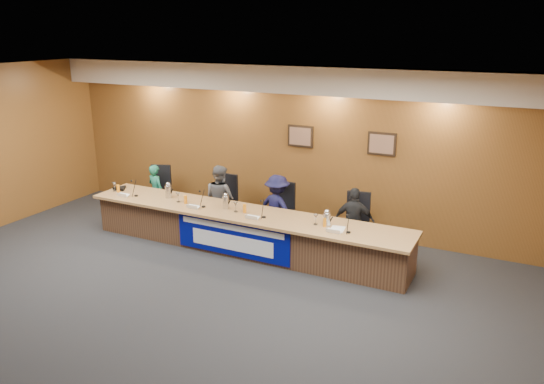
{
  "coord_description": "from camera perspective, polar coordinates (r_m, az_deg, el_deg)",
  "views": [
    {
      "loc": [
        4.39,
        -5.32,
        3.85
      ],
      "look_at": [
        0.46,
        2.62,
        1.1
      ],
      "focal_mm": 35.0,
      "sensor_mm": 36.0,
      "label": 1
    }
  ],
  "objects": [
    {
      "name": "banner_text_lower",
      "position": [
        9.22,
        -4.34,
        -5.46
      ],
      "size": [
        1.6,
        0.01,
        0.28
      ],
      "primitive_type": "cube",
      "color": "silver",
      "rests_on": "banner"
    },
    {
      "name": "juice_glass_d",
      "position": [
        8.68,
        5.71,
        -3.26
      ],
      "size": [
        0.06,
        0.06,
        0.15
      ],
      "primitive_type": "cylinder",
      "color": "orange",
      "rests_on": "dais_top"
    },
    {
      "name": "juice_glass_b",
      "position": [
        9.89,
        -9.28,
        -0.81
      ],
      "size": [
        0.06,
        0.06,
        0.15
      ],
      "primitive_type": "cylinder",
      "color": "orange",
      "rests_on": "dais_top"
    },
    {
      "name": "ceiling",
      "position": [
        6.93,
        -13.37,
        11.4
      ],
      "size": [
        10.0,
        8.0,
        0.04
      ],
      "primitive_type": "cube",
      "color": "silver",
      "rests_on": "wall_back"
    },
    {
      "name": "office_chair_a",
      "position": [
        11.45,
        -12.02,
        -0.28
      ],
      "size": [
        0.62,
        0.62,
        0.08
      ],
      "primitive_type": "cube",
      "rotation": [
        0.0,
        0.0,
        0.38
      ],
      "color": "black",
      "rests_on": "floor"
    },
    {
      "name": "panelist_b",
      "position": [
        10.44,
        -5.61,
        -0.64
      ],
      "size": [
        0.76,
        0.66,
        1.32
      ],
      "primitive_type": "imported",
      "rotation": [
        0.0,
        0.0,
        2.86
      ],
      "color": "#515257",
      "rests_on": "floor"
    },
    {
      "name": "microphone_b",
      "position": [
        9.66,
        -7.38,
        -1.57
      ],
      "size": [
        0.07,
        0.07,
        0.02
      ],
      "primitive_type": "cylinder",
      "color": "black",
      "rests_on": "dais_top"
    },
    {
      "name": "banner",
      "position": [
        9.2,
        -4.31,
        -4.97
      ],
      "size": [
        2.2,
        0.02,
        0.65
      ],
      "primitive_type": "cube",
      "color": "#010875",
      "rests_on": "dais_body"
    },
    {
      "name": "paper_stack",
      "position": [
        8.61,
        7.04,
        -3.98
      ],
      "size": [
        0.26,
        0.33,
        0.01
      ],
      "primitive_type": "cube",
      "rotation": [
        0.0,
        0.0,
        0.14
      ],
      "color": "white",
      "rests_on": "dais_top"
    },
    {
      "name": "microphone_d",
      "position": [
        8.49,
        8.21,
        -4.31
      ],
      "size": [
        0.07,
        0.07,
        0.02
      ],
      "primitive_type": "cylinder",
      "color": "black",
      "rests_on": "dais_top"
    },
    {
      "name": "carafe_right",
      "position": [
        8.71,
        5.91,
        -2.96
      ],
      "size": [
        0.13,
        0.13,
        0.22
      ],
      "primitive_type": "cylinder",
      "color": "silver",
      "rests_on": "dais_top"
    },
    {
      "name": "office_chair_c",
      "position": [
        10.01,
        0.81,
        -2.44
      ],
      "size": [
        0.5,
        0.5,
        0.08
      ],
      "primitive_type": "cube",
      "rotation": [
        0.0,
        0.0,
        -0.04
      ],
      "color": "black",
      "rests_on": "floor"
    },
    {
      "name": "water_glass_b",
      "position": [
        9.99,
        -10.05,
        -0.58
      ],
      "size": [
        0.08,
        0.08,
        0.18
      ],
      "primitive_type": "cylinder",
      "color": "silver",
      "rests_on": "dais_top"
    },
    {
      "name": "juice_glass_c",
      "position": [
        9.3,
        -2.96,
        -1.78
      ],
      "size": [
        0.06,
        0.06,
        0.15
      ],
      "primitive_type": "cylinder",
      "color": "orange",
      "rests_on": "dais_top"
    },
    {
      "name": "microphone_a",
      "position": [
        10.54,
        -14.41,
        -0.38
      ],
      "size": [
        0.07,
        0.07,
        0.02
      ],
      "primitive_type": "cylinder",
      "color": "black",
      "rests_on": "dais_top"
    },
    {
      "name": "office_chair_d",
      "position": [
        9.5,
        8.98,
        -3.76
      ],
      "size": [
        0.54,
        0.54,
        0.08
      ],
      "primitive_type": "cube",
      "rotation": [
        0.0,
        0.0,
        0.15
      ],
      "color": "black",
      "rests_on": "floor"
    },
    {
      "name": "juice_glass_a",
      "position": [
        10.87,
        -16.22,
        0.36
      ],
      "size": [
        0.06,
        0.06,
        0.15
      ],
      "primitive_type": "cylinder",
      "color": "orange",
      "rests_on": "dais_top"
    },
    {
      "name": "dais_top",
      "position": [
        9.37,
        -3.22,
        -2.27
      ],
      "size": [
        6.1,
        0.95,
        0.05
      ],
      "primitive_type": "cube",
      "color": "olive",
      "rests_on": "dais_body"
    },
    {
      "name": "wall_photo_left",
      "position": [
        10.31,
        3.08,
        6.02
      ],
      "size": [
        0.52,
        0.04,
        0.42
      ],
      "primitive_type": "cube",
      "color": "black",
      "rests_on": "wall_back"
    },
    {
      "name": "dais_body",
      "position": [
        9.55,
        -3.04,
        -4.3
      ],
      "size": [
        6.0,
        0.8,
        0.7
      ],
      "primitive_type": "cube",
      "color": "#4A301E",
      "rests_on": "floor"
    },
    {
      "name": "nameplate_c",
      "position": [
        8.97,
        -2.25,
        -2.71
      ],
      "size": [
        0.24,
        0.08,
        0.1
      ],
      "primitive_type": "cube",
      "rotation": [
        0.31,
        0.0,
        0.0
      ],
      "color": "white",
      "rests_on": "dais_top"
    },
    {
      "name": "soffit",
      "position": [
        10.12,
        0.55,
        12.13
      ],
      "size": [
        10.0,
        0.5,
        0.5
      ],
      "primitive_type": "cube",
      "color": "beige",
      "rests_on": "wall_back"
    },
    {
      "name": "water_glass_a",
      "position": [
        10.96,
        -16.59,
        0.55
      ],
      "size": [
        0.08,
        0.08,
        0.18
      ],
      "primitive_type": "cylinder",
      "color": "silver",
      "rests_on": "dais_top"
    },
    {
      "name": "speakerphone",
      "position": [
        11.05,
        -15.97,
        0.38
      ],
      "size": [
        0.32,
        0.32,
        0.05
      ],
      "primitive_type": "cylinder",
      "color": "black",
      "rests_on": "dais_top"
    },
    {
      "name": "office_chair_b",
      "position": [
        10.58,
        -5.3,
        -1.42
      ],
      "size": [
        0.48,
        0.48,
        0.08
      ],
      "primitive_type": "cube",
      "rotation": [
        0.0,
        0.0,
        0.0
      ],
      "color": "black",
      "rests_on": "floor"
    },
    {
      "name": "microphone_c",
      "position": [
        9.06,
        -0.89,
        -2.72
      ],
      "size": [
        0.07,
        0.07,
        0.02
      ],
      "primitive_type": "cylinder",
      "color": "black",
      "rests_on": "dais_top"
    },
    {
      "name": "panelist_a",
      "position": [
        11.34,
        -12.36,
        0.05
      ],
      "size": [
        0.48,
        0.38,
        1.15
      ],
      "primitive_type": "imported",
      "rotation": [
        0.0,
        0.0,
        2.86
      ],
      "color": "#1A634B",
      "rests_on": "floor"
    },
    {
      "name": "carafe_left",
      "position": [
        10.27,
        -11.07,
        0.03
      ],
      "size": [
        0.13,
        0.13,
        0.24
      ],
      "primitive_type": "cylinder",
      "color": "silver",
      "rests_on": "dais_top"
    },
    {
      "name": "banner_text_upper",
      "position": [
        9.12,
        -4.38,
        -3.84
      ],
      "size": [
        2.0,
        0.01,
        0.1
      ],
      "primitive_type": "cube",
      "color": "silver",
      "rests_on": "banner"
    },
    {
      "name": "wall_back",
      "position": [
        10.55,
        1.13,
        4.91
      ],
      "size": [
        10.0,
        0.04,
        3.2
      ],
      "primitive_type": "cube",
      "color": "brown",
      "rests_on": "floor"
    },
    {
      "name": "carafe_mid",
      "position": [
        9.52,
        -4.98,
        -1.11
      ],
      "size": [
        0.12,
        0.12,
        0.23
      ],
      "primitive_type": "cylinder",
      "color": "silver",
      "rests_on": "dais_top"
    },
    {
      "name": "nameplate_b",
      "position": [
        9.6,
        -8.62,
        -1.54
      ],
      "size": [
        0.24,
        0.08,
        0.1
      ],
      "primitive_type": "cube",
      "rotation": [
        0.31,
        0.0,
        0.0
      ],
      "color": "white",
      "rests_on": "dais_top"
    },
    {
      "name": "water_glass_d",
      "position": [
        8.74,
        4.73,
        -2.97
      ],
      "size": [
        0.08,
        0.08,
        0.18
      ],
      "primitive_type": "cylinder",
      "color": "silver",
      "rests_on": "dais_top"
    },
    {
      "name": "nameplate_a",
      "position": [
        10.55,
        -15.85,
        -0.27
      ],
      "size": [
        0.24,
        0.08,
        0.1
      ],
      "primitive_type": "cube",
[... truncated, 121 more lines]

